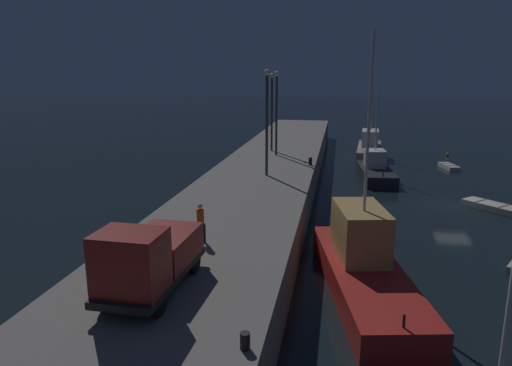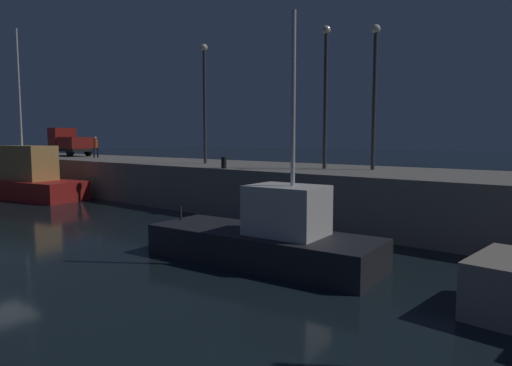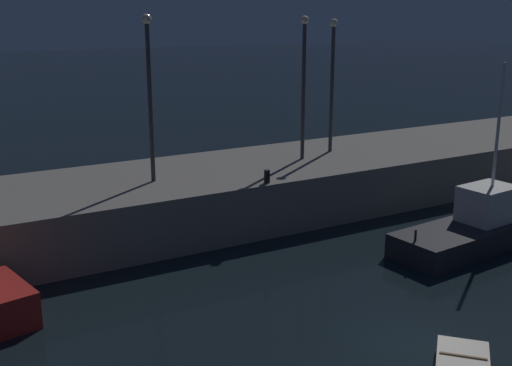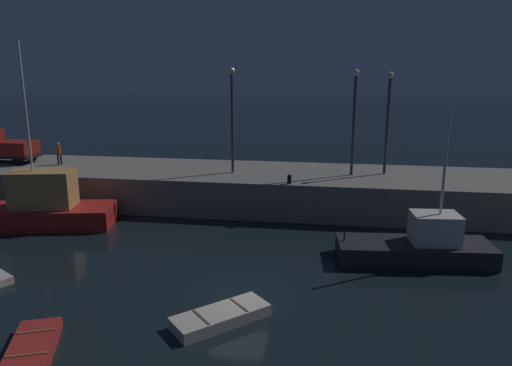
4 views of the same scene
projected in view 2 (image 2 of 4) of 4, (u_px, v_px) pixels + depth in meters
The scene contains 10 objects.
pier_quay at pixel (248, 186), 27.60m from camera, with size 74.51×7.83×2.58m.
fishing_boat_blue at pixel (20, 181), 31.84m from camera, with size 11.77×5.32×11.64m.
fishing_boat_orange at pixel (267, 238), 15.04m from camera, with size 8.28×3.43×8.08m.
lamp_post_west at pixel (205, 94), 28.52m from camera, with size 0.44×0.44×7.49m.
lamp_post_east at pixel (326, 85), 23.46m from camera, with size 0.44×0.44×7.37m.
lamp_post_central at pixel (375, 85), 22.54m from camera, with size 0.44×0.44×7.20m.
utility_truck at pixel (69, 143), 41.72m from camera, with size 5.19×2.22×2.60m.
dockworker at pixel (96, 146), 38.36m from camera, with size 0.36×0.46×1.75m.
bollard_west at pixel (224, 163), 23.92m from camera, with size 0.28×0.28×0.61m, color black.
bollard_central at pixel (14, 154), 40.61m from camera, with size 0.28×0.28×0.48m, color black.
Camera 2 is at (17.89, -6.32, 4.13)m, focal length 31.65 mm.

